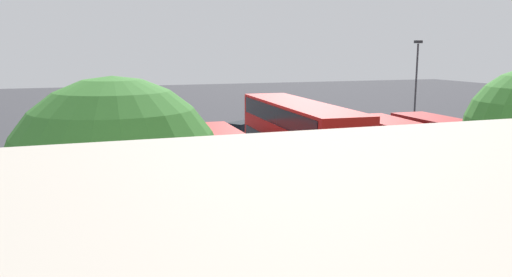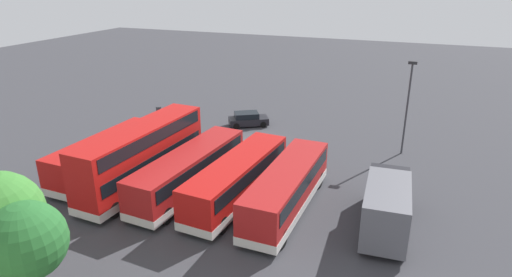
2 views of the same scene
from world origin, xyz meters
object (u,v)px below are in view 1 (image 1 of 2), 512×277
Objects in this scene: bus_double_decker_fourth at (298,143)px; car_hatchback_silver at (244,131)px; bus_single_deck_third at (353,153)px; lamp_post_tall at (416,79)px; waste_bin_yellow at (110,142)px; bus_single_deck_second at (408,148)px; bus_single_deck_near_end at (459,145)px; bus_single_deck_fifth at (224,162)px.

car_hatchback_silver is at bearing -97.08° from bus_double_decker_fourth.
lamp_post_tall is (-13.53, -12.86, 3.07)m from bus_single_deck_third.
car_hatchback_silver is at bearing -178.64° from waste_bin_yellow.
bus_single_deck_second is 11.87× the size of waste_bin_yellow.
bus_single_deck_near_end is 11.59× the size of waste_bin_yellow.
waste_bin_yellow is at bearing -59.68° from bus_double_decker_fourth.
bus_single_deck_third is at bearing 130.37° from waste_bin_yellow.
car_hatchback_silver reaches higher than waste_bin_yellow.
bus_single_deck_fifth is (11.03, -0.01, -0.00)m from bus_single_deck_second.
bus_single_deck_near_end is 17.14m from car_hatchback_silver.
lamp_post_tall is at bearing -116.11° from bus_single_deck_near_end.
bus_single_deck_third is 18.91m from waste_bin_yellow.
bus_single_deck_fifth is 10.96× the size of waste_bin_yellow.
bus_single_deck_fifth is at bearing -0.08° from bus_single_deck_second.
lamp_post_tall is 26.14m from waste_bin_yellow.
bus_single_deck_second is 1.41× the size of lamp_post_tall.
car_hatchback_silver is 10.56m from waste_bin_yellow.
bus_double_decker_fourth is (7.21, 0.57, 0.83)m from bus_single_deck_second.
bus_single_deck_near_end is 0.98× the size of bus_single_deck_second.
car_hatchback_silver is 0.54× the size of lamp_post_tall.
lamp_post_tall is (-20.89, -12.73, 3.07)m from bus_single_deck_fifth.
lamp_post_tall is (-9.86, -12.75, 3.07)m from bus_single_deck_second.
bus_double_decker_fourth is 15.31m from car_hatchback_silver.
waste_bin_yellow is (12.22, -14.38, -1.15)m from bus_single_deck_third.
car_hatchback_silver is at bearing -83.50° from bus_single_deck_third.
bus_single_deck_near_end is at bearing -177.45° from bus_double_decker_fourth.
bus_double_decker_fourth is 2.80× the size of car_hatchback_silver.
bus_single_deck_third is at bearing 43.54° from lamp_post_tall.
lamp_post_tall is at bearing 173.35° from car_hatchback_silver.
bus_single_deck_fifth is at bearing -8.71° from bus_double_decker_fourth.
bus_single_deck_second is 11.03m from bus_single_deck_fifth.
waste_bin_yellow is at bearing -49.63° from bus_single_deck_third.
bus_double_decker_fourth is at bearing 37.97° from lamp_post_tall.
bus_single_deck_second and bus_single_deck_third have the same top height.
bus_single_deck_third is (7.23, 0.02, 0.00)m from bus_single_deck_near_end.
bus_double_decker_fourth is 1.50× the size of lamp_post_tall.
bus_double_decker_fourth reaches higher than bus_single_deck_near_end.
bus_single_deck_third is 2.72× the size of car_hatchback_silver.
bus_single_deck_near_end is at bearing 63.89° from lamp_post_tall.
bus_single_deck_second is at bearing -1.45° from bus_single_deck_near_end.
bus_single_deck_third is at bearing 1.68° from bus_single_deck_second.
bus_single_deck_near_end is at bearing 178.55° from bus_single_deck_second.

